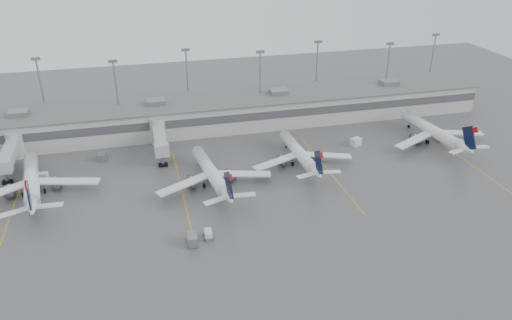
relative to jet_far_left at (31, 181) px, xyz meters
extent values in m
plane|color=#4B4B4D|center=(49.01, -29.59, -3.17)|extent=(260.00, 260.00, 0.00)
cube|color=#B0B0AB|center=(49.01, 28.41, 0.83)|extent=(150.00, 16.00, 8.00)
cube|color=#47474C|center=(49.01, 20.36, 1.83)|extent=(150.00, 0.15, 2.20)
cube|color=#606060|center=(49.01, 28.41, 4.88)|extent=(152.00, 17.00, 0.30)
cube|color=slate|center=(-5.99, 28.41, 5.63)|extent=(5.00, 4.00, 1.30)
cube|color=slate|center=(99.01, 28.41, 5.63)|extent=(5.00, 4.00, 1.30)
cylinder|color=gray|center=(-0.99, 37.91, 6.83)|extent=(0.44, 0.44, 20.00)
cube|color=slate|center=(-0.99, 37.91, 17.03)|extent=(2.40, 0.50, 0.80)
cylinder|color=gray|center=(19.01, 30.41, 6.83)|extent=(0.44, 0.44, 20.00)
cube|color=slate|center=(19.01, 30.41, 17.03)|extent=(2.40, 0.50, 0.80)
cylinder|color=gray|center=(39.01, 37.91, 6.83)|extent=(0.44, 0.44, 20.00)
cube|color=slate|center=(39.01, 37.91, 17.03)|extent=(2.40, 0.50, 0.80)
cylinder|color=gray|center=(59.01, 30.41, 6.83)|extent=(0.44, 0.44, 20.00)
cube|color=slate|center=(59.01, 30.41, 17.03)|extent=(2.40, 0.50, 0.80)
cylinder|color=gray|center=(79.01, 37.91, 6.83)|extent=(0.44, 0.44, 20.00)
cube|color=slate|center=(79.01, 37.91, 17.03)|extent=(2.40, 0.50, 0.80)
cylinder|color=gray|center=(99.01, 30.41, 6.83)|extent=(0.44, 0.44, 20.00)
cube|color=slate|center=(99.01, 30.41, 17.03)|extent=(2.40, 0.50, 0.80)
cylinder|color=gray|center=(119.01, 37.91, 6.83)|extent=(0.44, 0.44, 20.00)
cube|color=slate|center=(119.01, 37.91, 17.03)|extent=(2.40, 0.50, 0.80)
cylinder|color=#999B9E|center=(-6.49, 20.41, 0.33)|extent=(4.00, 4.00, 7.00)
cube|color=#999B9E|center=(-6.49, 13.91, 1.13)|extent=(2.80, 13.00, 2.60)
cube|color=#999B9E|center=(-6.49, 6.41, 1.13)|extent=(3.40, 2.40, 3.00)
cylinder|color=gray|center=(-6.49, 6.41, -1.77)|extent=(0.70, 0.70, 2.80)
cube|color=black|center=(-6.49, 6.41, -2.82)|extent=(2.20, 1.20, 0.70)
cylinder|color=#999B9E|center=(28.51, 20.41, 0.33)|extent=(4.00, 4.00, 7.00)
cube|color=#999B9E|center=(28.51, 13.91, 1.13)|extent=(2.80, 13.00, 2.60)
cube|color=#999B9E|center=(28.51, 6.41, 1.13)|extent=(3.40, 2.40, 3.00)
cylinder|color=gray|center=(28.51, 6.41, -1.77)|extent=(0.70, 0.70, 2.80)
cube|color=black|center=(28.51, 6.41, -2.82)|extent=(2.20, 1.20, 0.70)
cube|color=#CD9A0C|center=(-3.49, -5.59, -3.16)|extent=(0.25, 40.00, 0.01)
cube|color=#CD9A0C|center=(31.51, -5.59, -3.16)|extent=(0.25, 40.00, 0.01)
cube|color=#CD9A0C|center=(66.51, -5.59, -3.16)|extent=(0.25, 40.00, 0.01)
cube|color=#CD9A0C|center=(101.51, -5.59, -3.16)|extent=(0.25, 40.00, 0.01)
cylinder|color=white|center=(-0.22, 1.50, -0.06)|extent=(6.42, 22.97, 3.10)
cone|color=white|center=(-2.11, 14.19, -0.06)|extent=(3.50, 3.32, 3.10)
cone|color=white|center=(1.80, -12.11, 0.35)|extent=(3.83, 5.57, 3.10)
cube|color=white|center=(7.36, -0.30, -0.89)|extent=(13.71, 4.88, 0.36)
cube|color=black|center=(1.88, -12.62, 3.35)|extent=(1.16, 5.81, 6.77)
cube|color=#9B0B0E|center=(2.07, -13.95, 6.04)|extent=(0.61, 2.12, 1.96)
cylinder|color=black|center=(-1.59, 10.71, -2.70)|extent=(0.50, 0.97, 0.93)
cylinder|color=black|center=(-2.07, -0.86, -2.60)|extent=(0.63, 1.19, 1.14)
cylinder|color=black|center=(2.23, -0.22, -2.60)|extent=(0.63, 1.19, 1.14)
cylinder|color=white|center=(38.33, -4.21, -0.24)|extent=(5.55, 21.68, 2.93)
cone|color=white|center=(36.84, 7.80, -0.24)|extent=(3.24, 3.07, 2.93)
cone|color=white|center=(39.92, -17.10, 0.15)|extent=(3.51, 5.20, 2.93)
cube|color=white|center=(31.88, -7.76, -1.02)|extent=(12.57, 7.68, 0.34)
cube|color=white|center=(45.45, -6.08, -1.02)|extent=(12.94, 4.90, 0.34)
cube|color=black|center=(39.98, -17.58, 2.98)|extent=(0.97, 5.49, 6.39)
cube|color=#9B0B0E|center=(40.14, -18.84, 5.52)|extent=(0.53, 2.00, 1.85)
cylinder|color=black|center=(37.25, 4.51, -2.73)|extent=(0.45, 0.91, 0.88)
cylinder|color=black|center=(36.53, -6.40, -2.63)|extent=(0.57, 1.12, 1.07)
cylinder|color=black|center=(40.60, -5.90, -2.63)|extent=(0.57, 1.12, 1.07)
cylinder|color=white|center=(60.91, 0.91, -0.38)|extent=(3.38, 20.47, 2.78)
cone|color=white|center=(60.57, 12.40, -0.38)|extent=(2.86, 2.68, 2.78)
cone|color=white|center=(61.28, -11.42, -0.01)|extent=(2.92, 4.72, 2.78)
cube|color=white|center=(54.50, -1.88, -1.13)|extent=(12.16, 6.33, 0.32)
cube|color=white|center=(67.48, -1.49, -1.13)|extent=(12.25, 5.70, 0.32)
cube|color=black|center=(61.29, -11.88, 2.68)|extent=(0.43, 5.23, 6.06)
cube|color=#9B0B0E|center=(61.33, -13.09, 5.09)|extent=(0.33, 1.88, 1.76)
cylinder|color=black|center=(60.67, 9.25, -2.75)|extent=(0.35, 0.84, 0.83)
cylinder|color=black|center=(59.02, -1.00, -2.66)|extent=(0.45, 1.03, 1.02)
cylinder|color=black|center=(62.91, -0.89, -2.66)|extent=(0.45, 1.03, 1.02)
cylinder|color=white|center=(99.51, 4.54, -0.15)|extent=(5.30, 22.34, 3.02)
cone|color=white|center=(98.22, 16.95, -0.15)|extent=(3.30, 3.12, 3.02)
cone|color=white|center=(100.90, -8.78, 0.26)|extent=(3.53, 5.32, 3.02)
cube|color=white|center=(92.79, 1.00, -0.95)|extent=(13.02, 7.70, 0.35)
cube|color=white|center=(106.81, 2.46, -0.95)|extent=(13.35, 5.30, 0.35)
cube|color=black|center=(100.95, -9.28, 3.18)|extent=(0.89, 5.67, 6.59)
cube|color=#9B0B0E|center=(101.08, -10.59, 5.79)|extent=(0.51, 2.06, 1.91)
cylinder|color=black|center=(98.57, 13.55, -2.71)|extent=(0.44, 0.94, 0.91)
cylinder|color=black|center=(97.62, 2.31, -2.61)|extent=(0.57, 1.15, 1.11)
cylinder|color=black|center=(101.82, 2.75, -2.61)|extent=(0.57, 1.15, 1.11)
cube|color=silver|center=(34.32, -25.70, -2.34)|extent=(1.42, 2.22, 1.64)
cube|color=slate|center=(34.32, -25.70, -2.85)|extent=(1.61, 2.59, 0.64)
cylinder|color=black|center=(33.61, -24.77, -2.91)|extent=(0.21, 0.52, 0.51)
cylinder|color=black|center=(35.07, -24.81, -2.91)|extent=(0.21, 0.52, 0.51)
cylinder|color=black|center=(33.57, -26.60, -2.91)|extent=(0.21, 0.52, 0.51)
cylinder|color=black|center=(35.03, -26.63, -2.91)|extent=(0.21, 0.52, 0.51)
cube|color=slate|center=(31.12, -26.90, -2.10)|extent=(1.87, 3.19, 1.91)
cylinder|color=black|center=(30.36, -25.76, -2.85)|extent=(0.26, 0.63, 0.63)
cylinder|color=black|center=(31.88, -28.04, -2.85)|extent=(0.26, 0.63, 0.63)
cube|color=silver|center=(1.10, 6.62, -2.38)|extent=(2.39, 1.75, 1.58)
cube|color=silver|center=(28.99, 13.39, -2.41)|extent=(2.52, 2.15, 1.51)
cube|color=silver|center=(78.89, 6.34, -2.20)|extent=(3.24, 2.76, 1.94)
cube|color=slate|center=(14.10, 13.62, -2.27)|extent=(2.50, 3.23, 1.78)
cone|color=#E34304|center=(-5.81, 7.48, -2.79)|extent=(0.47, 0.47, 0.75)
cone|color=#E34304|center=(30.67, 8.29, -2.86)|extent=(0.39, 0.39, 0.62)
cone|color=#E34304|center=(67.76, 1.26, -2.80)|extent=(0.47, 0.47, 0.74)
cone|color=#E34304|center=(104.73, 10.07, -2.77)|extent=(0.49, 0.49, 0.79)
camera|label=1|loc=(23.98, -103.41, 52.07)|focal=35.00mm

